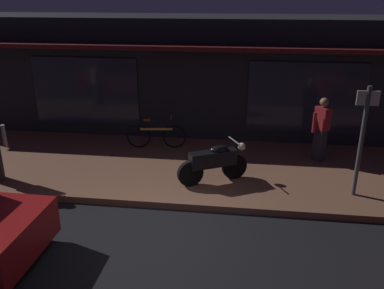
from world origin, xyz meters
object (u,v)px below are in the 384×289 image
sign_post (362,136)px  motorcycle (214,162)px  person_bystander (321,128)px  bicycle_parked (156,135)px

sign_post → motorcycle: bearing=175.5°
motorcycle → person_bystander: (2.60, 1.64, 0.38)m
bicycle_parked → sign_post: (4.84, -2.22, 1.00)m
bicycle_parked → sign_post: size_ratio=0.69×
bicycle_parked → person_bystander: person_bystander is taller
motorcycle → person_bystander: person_bystander is taller
motorcycle → bicycle_parked: (-1.78, 1.98, -0.14)m
motorcycle → sign_post: bearing=-4.5°
motorcycle → person_bystander: size_ratio=0.93×
bicycle_parked → sign_post: bearing=-24.6°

